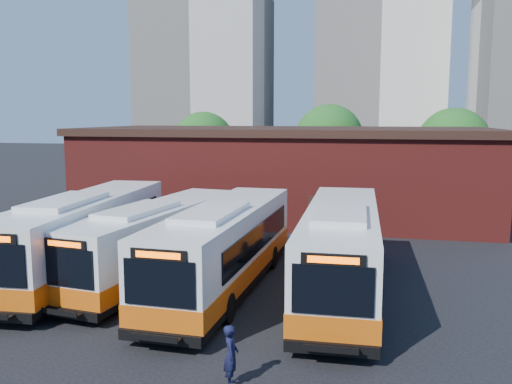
% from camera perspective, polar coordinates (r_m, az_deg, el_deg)
% --- Properties ---
extents(ground, '(220.00, 220.00, 0.00)m').
position_cam_1_polar(ground, '(20.95, -5.88, -12.26)').
color(ground, black).
extents(bus_west, '(3.66, 14.01, 3.78)m').
position_cam_1_polar(bus_west, '(26.06, -17.58, -4.61)').
color(bus_west, silver).
rests_on(bus_west, ground).
extents(bus_midwest, '(4.28, 12.86, 3.45)m').
position_cam_1_polar(bus_midwest, '(24.81, -10.36, -5.34)').
color(bus_midwest, silver).
rests_on(bus_midwest, ground).
extents(bus_mideast, '(3.33, 13.58, 3.67)m').
position_cam_1_polar(bus_mideast, '(22.85, -3.34, -6.13)').
color(bus_mideast, silver).
rests_on(bus_mideast, ground).
extents(bus_east, '(3.13, 13.83, 3.75)m').
position_cam_1_polar(bus_east, '(22.51, 8.94, -6.34)').
color(bus_east, silver).
rests_on(bus_east, ground).
extents(transit_worker, '(0.54, 0.70, 1.70)m').
position_cam_1_polar(transit_worker, '(15.25, -2.65, -16.80)').
color(transit_worker, black).
rests_on(transit_worker, ground).
extents(depot_building, '(28.60, 12.60, 6.40)m').
position_cam_1_polar(depot_building, '(39.35, 3.10, 2.20)').
color(depot_building, maroon).
rests_on(depot_building, ground).
extents(tree_west, '(6.00, 6.00, 7.65)m').
position_cam_1_polar(tree_west, '(53.24, -5.53, 5.19)').
color(tree_west, '#382314').
rests_on(tree_west, ground).
extents(tree_mid, '(6.56, 6.56, 8.36)m').
position_cam_1_polar(tree_mid, '(52.87, 7.69, 5.61)').
color(tree_mid, '#382314').
rests_on(tree_mid, ground).
extents(tree_east, '(6.24, 6.24, 7.96)m').
position_cam_1_polar(tree_east, '(50.18, 20.07, 4.79)').
color(tree_east, '#382314').
rests_on(tree_east, ground).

